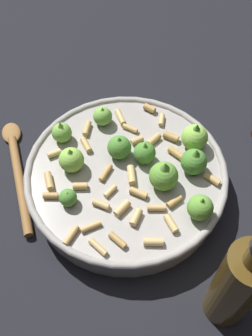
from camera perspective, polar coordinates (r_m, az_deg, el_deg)
The scene contains 4 objects.
ground_plane at distance 0.72m, azimuth -0.00°, elevation -2.77°, with size 2.40×2.40×0.00m, color black.
cooking_pan at distance 0.69m, azimuth 0.23°, elevation -1.17°, with size 0.34×0.34×0.11m.
olive_oil_bottle at distance 0.56m, azimuth 15.51°, elevation -15.65°, with size 0.06×0.06×0.23m.
wooden_spoon at distance 0.76m, azimuth -15.12°, elevation 0.08°, with size 0.12×0.24×0.02m.
Camera 1 is at (-0.23, -0.30, 0.62)m, focal length 43.14 mm.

